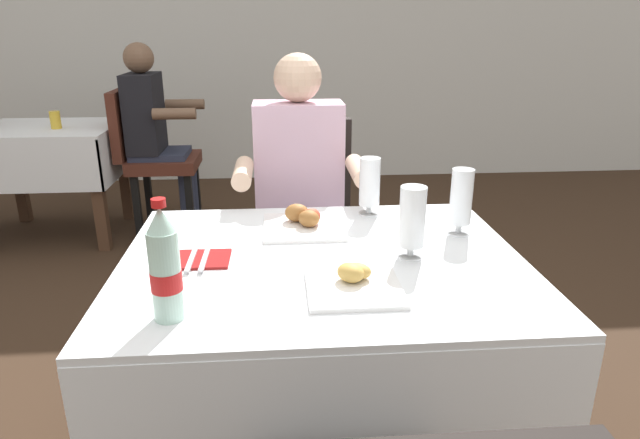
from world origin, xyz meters
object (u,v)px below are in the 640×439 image
object	(u,v)px
chair_far_diner_seat	(307,220)
background_chair_right	(150,153)
beer_glass_left	(412,221)
background_patron	(155,130)
beer_glass_right	(370,185)
cola_bottle_primary	(165,268)
main_dining_table	(323,311)
background_dining_table	(51,156)
beer_glass_middle	(461,200)
napkin_cutlery_set	(199,259)
background_table_tumbler	(55,120)
plate_near_camera	(354,282)
plate_far_diner	(304,222)
seated_diner_far	(300,193)

from	to	relation	value
chair_far_diner_seat	background_chair_right	world-z (taller)	same
beer_glass_left	background_patron	distance (m)	2.56
beer_glass_right	cola_bottle_primary	xyz separation A→B (m)	(-0.56, -0.67, 0.02)
main_dining_table	background_dining_table	world-z (taller)	same
beer_glass_middle	napkin_cutlery_set	world-z (taller)	beer_glass_middle
chair_far_diner_seat	background_table_tumbler	size ratio (longest dim) A/B	8.82
plate_near_camera	background_chair_right	distance (m)	2.67
plate_far_diner	seated_diner_far	bearing A→B (deg)	89.14
chair_far_diner_seat	plate_far_diner	size ratio (longest dim) A/B	3.78
plate_near_camera	plate_far_diner	size ratio (longest dim) A/B	0.91
beer_glass_left	beer_glass_right	xyz separation A→B (m)	(-0.06, 0.38, -0.00)
plate_far_diner	beer_glass_middle	xyz separation A→B (m)	(0.48, -0.09, 0.09)
background_table_tumbler	main_dining_table	bearing A→B (deg)	-55.28
background_patron	chair_far_diner_seat	bearing A→B (deg)	-56.95
background_chair_right	background_patron	size ratio (longest dim) A/B	0.77
chair_far_diner_seat	seated_diner_far	world-z (taller)	seated_diner_far
plate_near_camera	cola_bottle_primary	xyz separation A→B (m)	(-0.43, -0.12, 0.11)
main_dining_table	beer_glass_left	bearing A→B (deg)	-3.04
plate_near_camera	beer_glass_right	distance (m)	0.58
beer_glass_right	background_table_tumbler	world-z (taller)	beer_glass_right
plate_far_diner	napkin_cutlery_set	bearing A→B (deg)	-141.82
background_dining_table	beer_glass_right	bearing A→B (deg)	-46.53
plate_near_camera	chair_far_diner_seat	bearing A→B (deg)	93.37
plate_near_camera	background_patron	distance (m)	2.64
seated_diner_far	napkin_cutlery_set	distance (m)	0.80
main_dining_table	plate_near_camera	bearing A→B (deg)	-72.19
plate_far_diner	beer_glass_right	size ratio (longest dim) A/B	1.28
beer_glass_middle	background_dining_table	bearing A→B (deg)	134.20
plate_far_diner	background_patron	bearing A→B (deg)	113.57
cola_bottle_primary	background_chair_right	world-z (taller)	cola_bottle_primary
chair_far_diner_seat	cola_bottle_primary	bearing A→B (deg)	-107.69
beer_glass_middle	napkin_cutlery_set	xyz separation A→B (m)	(-0.78, -0.15, -0.11)
main_dining_table	background_patron	bearing A→B (deg)	112.11
main_dining_table	chair_far_diner_seat	distance (m)	0.85
plate_near_camera	beer_glass_middle	size ratio (longest dim) A/B	1.12
beer_glass_middle	background_chair_right	size ratio (longest dim) A/B	0.22
seated_diner_far	background_table_tumbler	size ratio (longest dim) A/B	11.45
napkin_cutlery_set	beer_glass_right	bearing A→B (deg)	33.63
plate_near_camera	beer_glass_left	size ratio (longest dim) A/B	1.13
plate_near_camera	background_patron	world-z (taller)	background_patron
beer_glass_left	napkin_cutlery_set	distance (m)	0.60
beer_glass_right	background_chair_right	size ratio (longest dim) A/B	0.21
background_dining_table	plate_near_camera	bearing A→B (deg)	-55.76
beer_glass_right	chair_far_diner_seat	bearing A→B (deg)	111.44
beer_glass_right	plate_far_diner	bearing A→B (deg)	-153.20
seated_diner_far	background_chair_right	bearing A→B (deg)	121.57
main_dining_table	seated_diner_far	xyz separation A→B (m)	(-0.03, 0.74, 0.14)
main_dining_table	beer_glass_middle	world-z (taller)	beer_glass_middle
chair_far_diner_seat	beer_glass_right	world-z (taller)	chair_far_diner_seat
main_dining_table	cola_bottle_primary	size ratio (longest dim) A/B	4.03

